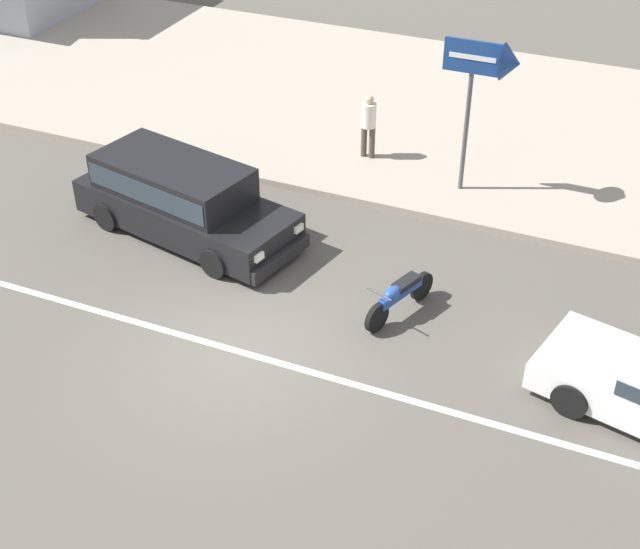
{
  "coord_description": "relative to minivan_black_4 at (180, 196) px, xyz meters",
  "views": [
    {
      "loc": [
        5.97,
        -10.32,
        9.9
      ],
      "look_at": [
        0.83,
        1.64,
        0.8
      ],
      "focal_mm": 50.0,
      "sensor_mm": 36.0,
      "label": 1
    }
  ],
  "objects": [
    {
      "name": "ground_plane",
      "position": [
        2.86,
        -3.03,
        -0.85
      ],
      "size": [
        160.0,
        160.0,
        0.0
      ],
      "primitive_type": "plane",
      "color": "#544F47"
    },
    {
      "name": "lane_centre_stripe",
      "position": [
        2.86,
        -3.03,
        -0.84
      ],
      "size": [
        50.4,
        0.14,
        0.01
      ],
      "primitive_type": "cube",
      "color": "silver",
      "rests_on": "ground"
    },
    {
      "name": "kerb_strip",
      "position": [
        2.86,
        7.44,
        -0.77
      ],
      "size": [
        68.0,
        10.0,
        0.15
      ],
      "primitive_type": "cube",
      "color": "#9E9384",
      "rests_on": "ground"
    },
    {
      "name": "minivan_black_4",
      "position": [
        0.0,
        0.0,
        0.0
      ],
      "size": [
        5.13,
        2.75,
        1.56
      ],
      "color": "black",
      "rests_on": "ground"
    },
    {
      "name": "motorcycle_2",
      "position": [
        5.05,
        -0.94,
        -0.42
      ],
      "size": [
        0.83,
        1.78,
        0.8
      ],
      "color": "black",
      "rests_on": "ground"
    },
    {
      "name": "arrow_signboard",
      "position": [
        5.43,
        3.75,
        2.19
      ],
      "size": [
        1.58,
        0.76,
        3.43
      ],
      "color": "#4C4C51",
      "rests_on": "kerb_strip"
    },
    {
      "name": "pedestrian_near_clock",
      "position": [
        2.43,
        4.39,
        0.2
      ],
      "size": [
        0.34,
        0.34,
        1.55
      ],
      "color": "#4C4238",
      "rests_on": "kerb_strip"
    }
  ]
}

